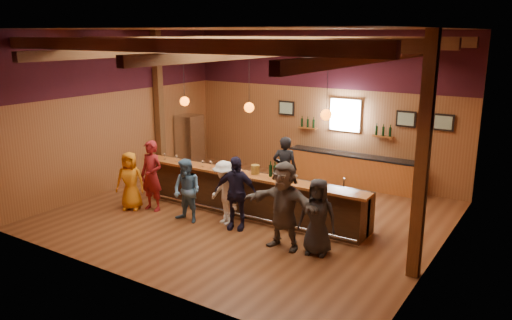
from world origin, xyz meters
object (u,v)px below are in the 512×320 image
(back_bar_cabinet, at_px, (353,170))
(ice_bucket, at_px, (255,170))
(customer_denim, at_px, (187,191))
(customer_dark, at_px, (317,217))
(bottle_a, at_px, (275,171))
(customer_orange, at_px, (130,181))
(bar_counter, at_px, (253,193))
(bartender, at_px, (285,170))
(customer_white, at_px, (225,193))
(customer_redvest, at_px, (152,176))
(stainless_fridge, at_px, (190,142))
(customer_navy, at_px, (236,193))
(customer_brown, at_px, (284,205))

(back_bar_cabinet, bearing_deg, ice_bucket, -104.53)
(customer_denim, xyz_separation_m, customer_dark, (3.40, 0.07, 0.03))
(bottle_a, bearing_deg, customer_orange, -161.12)
(bar_counter, distance_m, bartender, 1.25)
(back_bar_cabinet, height_order, customer_white, customer_white)
(bartender, bearing_deg, customer_redvest, 25.73)
(stainless_fridge, xyz_separation_m, customer_white, (3.94, -3.40, -0.13))
(customer_navy, bearing_deg, bartender, 71.64)
(customer_redvest, distance_m, customer_dark, 4.69)
(customer_navy, bearing_deg, ice_bucket, 72.58)
(back_bar_cabinet, height_order, bartender, bartender)
(bar_counter, bearing_deg, back_bar_cabinet, 71.66)
(customer_white, bearing_deg, bartender, 99.38)
(customer_orange, distance_m, customer_redvest, 0.59)
(customer_dark, bearing_deg, ice_bucket, 143.12)
(customer_brown, xyz_separation_m, bartender, (-1.42, 2.55, -0.04))
(bottle_a, bearing_deg, customer_dark, -32.79)
(customer_denim, distance_m, bartender, 2.80)
(stainless_fridge, relative_size, customer_redvest, 1.00)
(customer_navy, xyz_separation_m, bartender, (0.03, 2.23, 0.04))
(bartender, relative_size, ice_bucket, 7.96)
(back_bar_cabinet, xyz_separation_m, bottle_a, (-0.44, -3.78, 0.78))
(customer_redvest, relative_size, bottle_a, 4.70)
(customer_white, bearing_deg, ice_bucket, 83.11)
(bar_counter, xyz_separation_m, back_bar_cabinet, (1.18, 3.57, -0.05))
(customer_redvest, bearing_deg, customer_navy, 1.40)
(customer_brown, bearing_deg, ice_bucket, 141.69)
(bar_counter, height_order, customer_navy, customer_navy)
(bar_counter, distance_m, back_bar_cabinet, 3.76)
(customer_navy, bearing_deg, customer_orange, 169.68)
(customer_orange, bearing_deg, customer_white, -16.67)
(customer_white, bearing_deg, customer_brown, 7.18)
(bartender, bearing_deg, bar_counter, 61.64)
(stainless_fridge, relative_size, customer_dark, 1.13)
(customer_white, relative_size, customer_dark, 0.97)
(bar_counter, xyz_separation_m, customer_denim, (-1.02, -1.33, 0.25))
(customer_redvest, xyz_separation_m, bottle_a, (3.06, 0.96, 0.36))
(ice_bucket, bearing_deg, back_bar_cabinet, 75.47)
(customer_brown, distance_m, ice_bucket, 1.88)
(customer_white, relative_size, ice_bucket, 6.81)
(back_bar_cabinet, xyz_separation_m, customer_redvest, (-3.49, -4.75, 0.43))
(customer_denim, relative_size, bottle_a, 4.01)
(stainless_fridge, distance_m, customer_dark, 7.49)
(bottle_a, bearing_deg, bartender, 110.29)
(stainless_fridge, bearing_deg, ice_bucket, -31.76)
(customer_orange, xyz_separation_m, ice_bucket, (3.02, 1.21, 0.47))
(bar_counter, distance_m, bottle_a, 1.07)
(customer_denim, bearing_deg, customer_orange, -175.21)
(customer_redvest, relative_size, customer_denim, 1.17)
(customer_dark, bearing_deg, customer_denim, 169.79)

